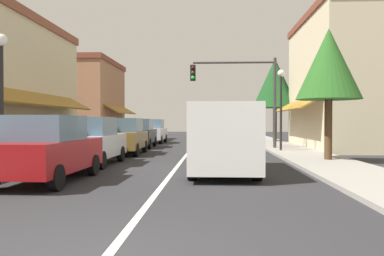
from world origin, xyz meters
TOP-DOWN VIEW (x-y plane):
  - ground_plane at (0.00, 18.00)m, footprint 80.00×80.00m
  - sidewalk_left at (-5.50, 18.00)m, footprint 2.60×56.00m
  - sidewalk_right at (5.50, 18.00)m, footprint 2.60×56.00m
  - lane_center_stripe at (0.00, 18.00)m, footprint 0.14×52.00m
  - storefront_right_block at (9.76, 20.00)m, footprint 7.23×10.20m
  - storefront_far_left at (-9.75, 28.00)m, footprint 7.22×8.20m
  - parked_car_nearest_left at (-3.12, 6.01)m, footprint 1.85×4.13m
  - parked_car_second_left at (-3.24, 10.15)m, footprint 1.83×4.12m
  - parked_car_third_left at (-3.03, 14.90)m, footprint 1.85×4.13m
  - parked_car_far_left at (-3.25, 20.04)m, footprint 1.87×4.14m
  - parked_car_distant_left at (-3.17, 24.88)m, footprint 1.79×4.11m
  - van_in_lane at (1.59, 8.11)m, footprint 2.01×5.18m
  - traffic_signal_mast_arm at (3.05, 18.49)m, footprint 4.89×0.50m
  - street_lamp_left_near at (-4.98, 7.15)m, footprint 0.36×0.36m
  - street_lamp_right_mid at (4.80, 16.52)m, footprint 0.36×0.36m
  - tree_right_near at (5.80, 11.55)m, footprint 2.53×2.53m
  - tree_right_far at (5.96, 25.98)m, footprint 3.37×3.37m

SIDE VIEW (x-z plane):
  - ground_plane at x=0.00m, z-range 0.00..0.00m
  - lane_center_stripe at x=0.00m, z-range 0.00..0.01m
  - sidewalk_left at x=-5.50m, z-range 0.00..0.12m
  - sidewalk_right at x=5.50m, z-range 0.00..0.12m
  - parked_car_nearest_left at x=-3.12m, z-range -0.01..1.76m
  - parked_car_second_left at x=-3.24m, z-range -0.01..1.76m
  - parked_car_third_left at x=-3.03m, z-range -0.01..1.76m
  - parked_car_far_left at x=-3.25m, z-range -0.01..1.76m
  - parked_car_distant_left at x=-3.17m, z-range -0.01..1.76m
  - van_in_lane at x=1.59m, z-range 0.09..2.21m
  - street_lamp_left_near at x=-4.98m, z-range 0.78..4.98m
  - street_lamp_right_mid at x=4.80m, z-range 0.79..5.07m
  - storefront_far_left at x=-9.75m, z-range 0.01..6.58m
  - traffic_signal_mast_arm at x=3.05m, z-range 0.97..6.19m
  - tree_right_near at x=5.80m, z-range 1.20..6.46m
  - storefront_right_block at x=9.76m, z-range 0.00..7.99m
  - tree_right_far at x=5.96m, z-range 1.30..7.65m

